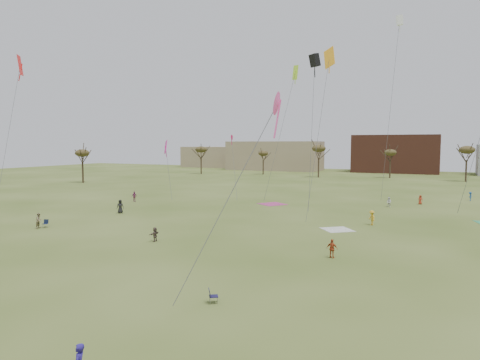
% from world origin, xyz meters
% --- Properties ---
extents(ground, '(260.00, 260.00, 0.00)m').
position_xyz_m(ground, '(0.00, 0.00, 0.00)').
color(ground, '#3A4C17').
rests_on(ground, ground).
extents(spectator_fore_a, '(0.94, 0.45, 1.55)m').
position_xyz_m(spectator_fore_a, '(11.05, 6.04, 0.78)').
color(spectator_fore_a, '#AC3F1D').
rests_on(spectator_fore_a, ground).
extents(spectator_fore_b, '(0.81, 0.94, 1.69)m').
position_xyz_m(spectator_fore_b, '(-20.81, 4.63, 0.84)').
color(spectator_fore_b, '#91815C').
rests_on(spectator_fore_b, ground).
extents(spectator_fore_c, '(0.47, 1.29, 1.37)m').
position_xyz_m(spectator_fore_c, '(-5.52, 4.81, 0.68)').
color(spectator_fore_c, brown).
rests_on(spectator_fore_c, ground).
extents(flyer_mid_a, '(1.06, 0.96, 1.82)m').
position_xyz_m(flyer_mid_a, '(-19.76, 16.52, 0.91)').
color(flyer_mid_a, black).
rests_on(flyer_mid_a, ground).
extents(flyer_mid_b, '(1.16, 1.25, 1.69)m').
position_xyz_m(flyer_mid_b, '(11.80, 22.14, 0.84)').
color(flyer_mid_b, gold).
rests_on(flyer_mid_b, ground).
extents(spectator_mid_d, '(0.69, 1.03, 1.62)m').
position_xyz_m(spectator_mid_d, '(-25.71, 26.78, 0.81)').
color(spectator_mid_d, '#8B3A68').
rests_on(spectator_mid_d, ground).
extents(spectator_mid_e, '(0.85, 0.76, 1.44)m').
position_xyz_m(spectator_mid_e, '(11.97, 37.82, 0.72)').
color(spectator_mid_e, silver).
rests_on(spectator_mid_e, ground).
extents(flyer_far_b, '(0.82, 0.69, 1.43)m').
position_xyz_m(flyer_far_b, '(15.97, 42.66, 0.71)').
color(flyer_far_b, '#A6321C').
rests_on(flyer_far_b, ground).
extents(flyer_far_c, '(0.70, 1.02, 1.45)m').
position_xyz_m(flyer_far_c, '(23.08, 50.69, 0.72)').
color(flyer_far_c, '#1D4D88').
rests_on(flyer_far_c, ground).
extents(blanket_cream, '(4.10, 4.10, 0.03)m').
position_xyz_m(blanket_cream, '(8.86, 17.78, 0.00)').
color(blanket_cream, silver).
rests_on(blanket_cream, ground).
extents(blanket_plum, '(4.97, 4.97, 0.03)m').
position_xyz_m(blanket_plum, '(-4.54, 33.26, 0.00)').
color(blanket_plum, '#AD3574').
rests_on(blanket_plum, ground).
extents(camp_chair_left, '(0.68, 0.70, 0.87)m').
position_xyz_m(camp_chair_left, '(-20.65, 5.29, 0.26)').
color(camp_chair_left, '#121B32').
rests_on(camp_chair_left, ground).
extents(camp_chair_center, '(0.73, 0.72, 0.87)m').
position_xyz_m(camp_chair_center, '(7.15, -6.80, 0.26)').
color(camp_chair_center, '#18153B').
rests_on(camp_chair_center, ground).
extents(kites_aloft, '(66.37, 62.82, 26.91)m').
position_xyz_m(kites_aloft, '(5.67, 27.62, 19.58)').
color(kites_aloft, gold).
rests_on(kites_aloft, ground).
extents(tree_line, '(117.44, 49.32, 8.91)m').
position_xyz_m(tree_line, '(-2.85, 79.12, 7.09)').
color(tree_line, '#3A2B1E').
rests_on(tree_line, ground).
extents(building_tan, '(32.00, 14.00, 10.00)m').
position_xyz_m(building_tan, '(-35.00, 115.00, 5.00)').
color(building_tan, '#937F60').
rests_on(building_tan, ground).
extents(building_brick, '(26.00, 16.00, 12.00)m').
position_xyz_m(building_brick, '(5.00, 120.00, 6.00)').
color(building_brick, brown).
rests_on(building_brick, ground).
extents(building_tan_west, '(20.00, 12.00, 8.00)m').
position_xyz_m(building_tan_west, '(-65.00, 122.00, 4.00)').
color(building_tan_west, '#937F60').
rests_on(building_tan_west, ground).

